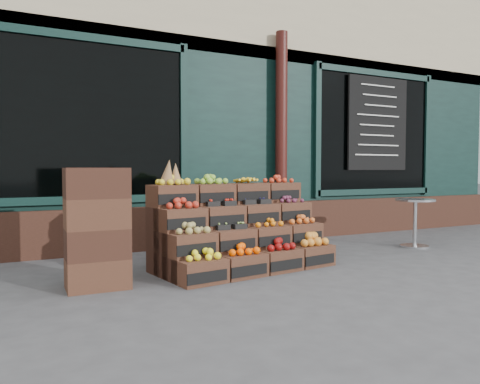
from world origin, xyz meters
name	(u,v)px	position (x,y,z in m)	size (l,w,h in m)	color
ground	(287,276)	(0.00, 0.00, 0.00)	(60.00, 60.00, 0.00)	#424245
shop_facade	(149,105)	(0.00, 5.11, 2.40)	(12.00, 6.24, 4.80)	black
crate_display	(239,234)	(-0.26, 0.61, 0.38)	(2.05, 1.20, 1.22)	#492A1C
spare_crates	(97,228)	(-1.86, 0.37, 0.56)	(0.57, 0.41, 1.13)	#492A1C
bistro_table	(415,217)	(2.59, 0.69, 0.43)	(0.55, 0.55, 0.69)	silver
shopkeeper	(56,174)	(-1.96, 2.99, 1.04)	(0.76, 0.50, 2.08)	#154C1D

